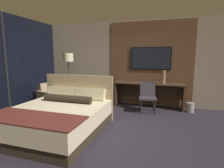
{
  "coord_description": "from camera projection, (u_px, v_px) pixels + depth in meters",
  "views": [
    {
      "loc": [
        1.24,
        -3.31,
        1.62
      ],
      "look_at": [
        -0.13,
        1.04,
        0.9
      ],
      "focal_mm": 28.0,
      "sensor_mm": 36.0,
      "label": 1
    }
  ],
  "objects": [
    {
      "name": "ground_plane",
      "position": [
        103.0,
        133.0,
        3.74
      ],
      "size": [
        16.0,
        16.0,
        0.0
      ],
      "primitive_type": "plane",
      "color": "#28232D"
    },
    {
      "name": "bed",
      "position": [
        58.0,
        117.0,
        3.8
      ],
      "size": [
        1.89,
        2.11,
        1.15
      ],
      "color": "#33281E",
      "rests_on": "ground_plane"
    },
    {
      "name": "desk_chair",
      "position": [
        148.0,
        94.0,
        5.12
      ],
      "size": [
        0.54,
        0.54,
        0.88
      ],
      "rotation": [
        0.0,
        0.0,
        0.15
      ],
      "color": "#38333D",
      "rests_on": "ground_plane"
    },
    {
      "name": "book",
      "position": [
        148.0,
        82.0,
        5.51
      ],
      "size": [
        0.26,
        0.21,
        0.03
      ],
      "color": "maroon",
      "rests_on": "desk"
    },
    {
      "name": "desk",
      "position": [
        149.0,
        90.0,
        5.62
      ],
      "size": [
        2.16,
        0.53,
        0.8
      ],
      "color": "#422D1E",
      "rests_on": "ground_plane"
    },
    {
      "name": "waste_bin",
      "position": [
        190.0,
        107.0,
        5.14
      ],
      "size": [
        0.22,
        0.22,
        0.28
      ],
      "color": "gray",
      "rests_on": "ground_plane"
    },
    {
      "name": "wall_back_tv_panel",
      "position": [
        132.0,
        63.0,
        5.93
      ],
      "size": [
        7.2,
        0.09,
        2.8
      ],
      "color": "gray",
      "rests_on": "ground_plane"
    },
    {
      "name": "armchair_by_window",
      "position": [
        53.0,
        99.0,
        5.67
      ],
      "size": [
        0.9,
        0.92,
        0.78
      ],
      "rotation": [
        0.0,
        0.0,
        1.26
      ],
      "color": "#998460",
      "rests_on": "ground_plane"
    },
    {
      "name": "vase_tall",
      "position": [
        164.0,
        77.0,
        5.31
      ],
      "size": [
        0.12,
        0.12,
        0.41
      ],
      "color": "#846647",
      "rests_on": "desk"
    },
    {
      "name": "tv",
      "position": [
        150.0,
        58.0,
        5.66
      ],
      "size": [
        1.3,
        0.04,
        0.73
      ],
      "color": "black"
    },
    {
      "name": "wall_left_window",
      "position": [
        6.0,
        67.0,
        4.8
      ],
      "size": [
        0.06,
        6.0,
        2.8
      ],
      "color": "black",
      "rests_on": "ground_plane"
    },
    {
      "name": "floor_lamp",
      "position": [
        68.0,
        61.0,
        5.92
      ],
      "size": [
        0.34,
        0.34,
        1.73
      ],
      "color": "#282623",
      "rests_on": "ground_plane"
    }
  ]
}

